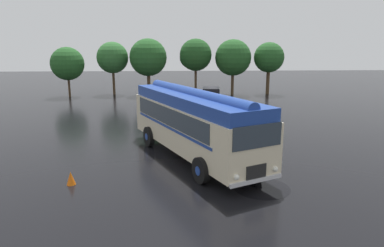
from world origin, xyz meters
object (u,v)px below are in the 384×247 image
car_near_left (151,97)px  car_mid_left (182,97)px  car_mid_right (211,96)px  vintage_bus (194,121)px  traffic_cone (71,178)px

car_near_left → car_mid_left: 2.90m
car_mid_left → car_near_left: bearing=171.3°
car_near_left → car_mid_right: (5.62, -0.18, 0.00)m
car_near_left → vintage_bus: bearing=-78.6°
car_mid_left → vintage_bus: bearing=-89.0°
car_mid_left → car_mid_right: 2.77m
vintage_bus → car_mid_left: (-0.25, 14.98, -1.05)m
vintage_bus → car_near_left: (-3.12, 15.42, -1.05)m
vintage_bus → car_mid_right: vintage_bus is taller
car_mid_left → car_mid_right: size_ratio=0.99×
car_near_left → traffic_cone: (-2.05, -18.65, -0.57)m
car_mid_left → traffic_cone: (-4.91, -18.21, -0.57)m
vintage_bus → car_mid_left: bearing=91.0°
car_near_left → car_mid_left: same height
car_mid_left → car_mid_right: same height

